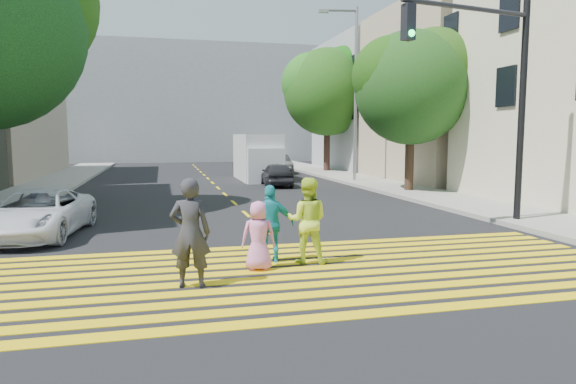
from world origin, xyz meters
name	(u,v)px	position (x,y,z in m)	size (l,w,h in m)	color
ground	(330,292)	(0.00, 0.00, 0.00)	(120.00, 120.00, 0.00)	black
sidewalk_left	(54,183)	(-8.50, 22.00, 0.07)	(3.00, 40.00, 0.15)	gray
sidewalk_right	(397,188)	(8.50, 15.00, 0.07)	(3.00, 60.00, 0.15)	gray
crosswalk	(309,272)	(0.00, 1.28, 0.01)	(13.40, 5.30, 0.01)	yellow
lane_line	(210,180)	(0.00, 22.50, 0.01)	(0.12, 34.40, 0.01)	yellow
building_right_tan	(471,96)	(15.00, 19.00, 5.00)	(10.00, 10.00, 10.00)	tan
building_right_grey	(390,106)	(15.00, 30.00, 5.00)	(10.00, 10.00, 10.00)	gray
backdrop_block	(187,104)	(0.00, 48.00, 6.00)	(30.00, 8.00, 12.00)	gray
tree_right_near	(413,82)	(8.46, 13.59, 5.11)	(6.85, 6.61, 7.55)	#322119
tree_right_far	(328,87)	(8.96, 27.35, 6.09)	(8.28, 8.01, 9.02)	black
pedestrian_man	(190,233)	(-2.29, 0.85, 0.97)	(0.71, 0.46, 1.94)	#2E2D33
pedestrian_woman	(307,221)	(0.18, 2.04, 0.90)	(0.87, 0.68, 1.80)	#CEED39
pedestrian_child	(259,236)	(-0.92, 1.70, 0.69)	(0.68, 0.44, 1.39)	pink
pedestrian_extra	(271,224)	(-0.55, 2.26, 0.82)	(0.96, 0.40, 1.64)	teal
white_sedan	(38,213)	(-5.96, 6.44, 0.62)	(2.05, 4.45, 1.24)	white
dark_car_near	(277,174)	(3.15, 18.30, 0.63)	(1.49, 3.69, 1.26)	black
silver_car	(251,163)	(3.51, 28.68, 0.67)	(1.89, 4.64, 1.35)	gray
dark_car_parked	(278,164)	(5.31, 27.52, 0.66)	(1.40, 4.01, 1.32)	#28282A
white_van	(258,158)	(2.86, 22.19, 1.30)	(2.22, 5.82, 2.74)	silver
traffic_signal	(492,79)	(6.49, 4.95, 4.26)	(4.45, 1.08, 6.58)	black
street_lamp	(352,83)	(7.66, 19.20, 5.56)	(2.19, 0.59, 9.69)	gray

